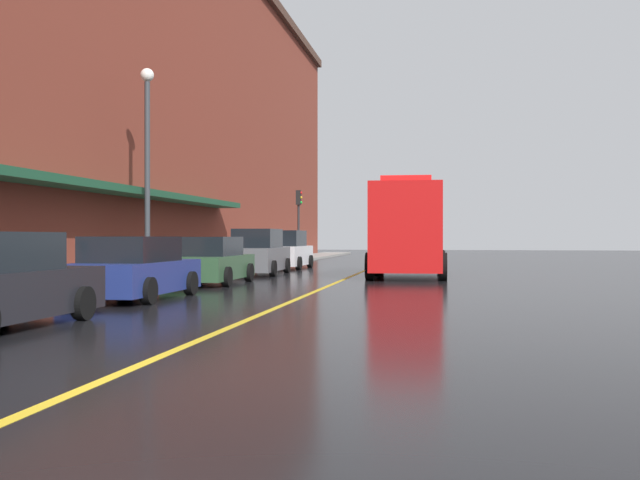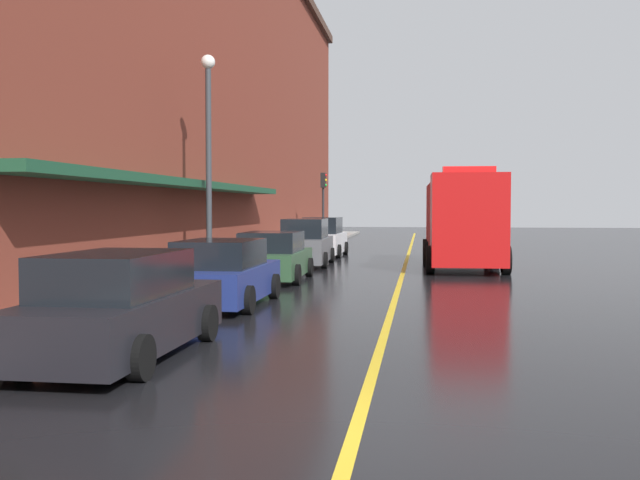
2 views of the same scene
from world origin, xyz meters
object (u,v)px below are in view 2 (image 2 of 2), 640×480
parked_car_4 (323,238)px  traffic_light_near (323,194)px  parked_car_1 (223,274)px  parking_meter_0 (239,246)px  parked_car_2 (274,257)px  parking_meter_2 (124,270)px  parked_car_3 (306,244)px  parking_meter_1 (285,237)px  fire_truck (463,222)px  street_lamp_left (209,142)px  parked_car_0 (121,308)px

parked_car_4 → traffic_light_near: 9.73m
parked_car_1 → traffic_light_near: bearing=2.8°
parking_meter_0 → parked_car_2: bearing=-27.1°
parking_meter_2 → parked_car_3: bearing=84.8°
parking_meter_1 → parking_meter_2: same height
parked_car_2 → parking_meter_1: size_ratio=3.44×
fire_truck → street_lamp_left: 10.85m
parked_car_3 → parking_meter_2: bearing=173.0°
parking_meter_0 → traffic_light_near: size_ratio=0.31×
parked_car_0 → parking_meter_2: 3.71m
parked_car_0 → parked_car_1: bearing=1.3°
parking_meter_1 → street_lamp_left: 10.16m
parked_car_0 → parked_car_2: bearing=0.9°
street_lamp_left → traffic_light_near: (0.66, 21.98, -1.24)m
parking_meter_1 → traffic_light_near: traffic_light_near is taller
parked_car_1 → parking_meter_2: parked_car_1 is taller
parked_car_2 → parking_meter_1: bearing=7.5°
parked_car_1 → parking_meter_1: size_ratio=3.45×
parked_car_1 → fire_truck: bearing=-27.4°
parked_car_1 → parking_meter_0: parked_car_1 is taller
parked_car_3 → street_lamp_left: street_lamp_left is taller
fire_truck → street_lamp_left: bearing=-52.0°
parked_car_3 → parked_car_1: bearing=177.9°
parked_car_0 → parking_meter_0: bearing=6.7°
parked_car_4 → street_lamp_left: street_lamp_left is taller
parking_meter_0 → parked_car_3: bearing=76.1°
parked_car_2 → parking_meter_2: bearing=170.6°
traffic_light_near → parking_meter_0: bearing=-90.2°
street_lamp_left → parked_car_0: bearing=-80.2°
parked_car_4 → traffic_light_near: size_ratio=1.03×
parked_car_4 → fire_truck: size_ratio=0.56×
parked_car_1 → parked_car_2: parked_car_1 is taller
parked_car_4 → traffic_light_near: bearing=8.6°
parking_meter_2 → parked_car_2: bearing=81.5°
parked_car_1 → parking_meter_0: 6.88m
fire_truck → traffic_light_near: (-7.52, 15.33, 1.36)m
fire_truck → parking_meter_0: (-7.58, -5.25, -0.74)m
parked_car_1 → parked_car_3: 12.29m
parked_car_3 → traffic_light_near: 15.26m
parked_car_3 → parking_meter_0: (-1.37, -5.55, 0.18)m
fire_truck → parking_meter_2: bearing=-28.3°
parked_car_3 → traffic_light_near: traffic_light_near is taller
parking_meter_0 → parking_meter_2: 9.48m
parked_car_2 → parked_car_4: (0.01, 11.88, 0.13)m
parked_car_0 → parking_meter_1: bearing=4.4°
parking_meter_2 → parked_car_1: bearing=64.5°
parked_car_0 → parked_car_3: bearing=0.6°
fire_truck → traffic_light_near: bearing=-155.0°
parking_meter_1 → parking_meter_0: bearing=-90.0°
parked_car_2 → parked_car_4: bearing=-1.0°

